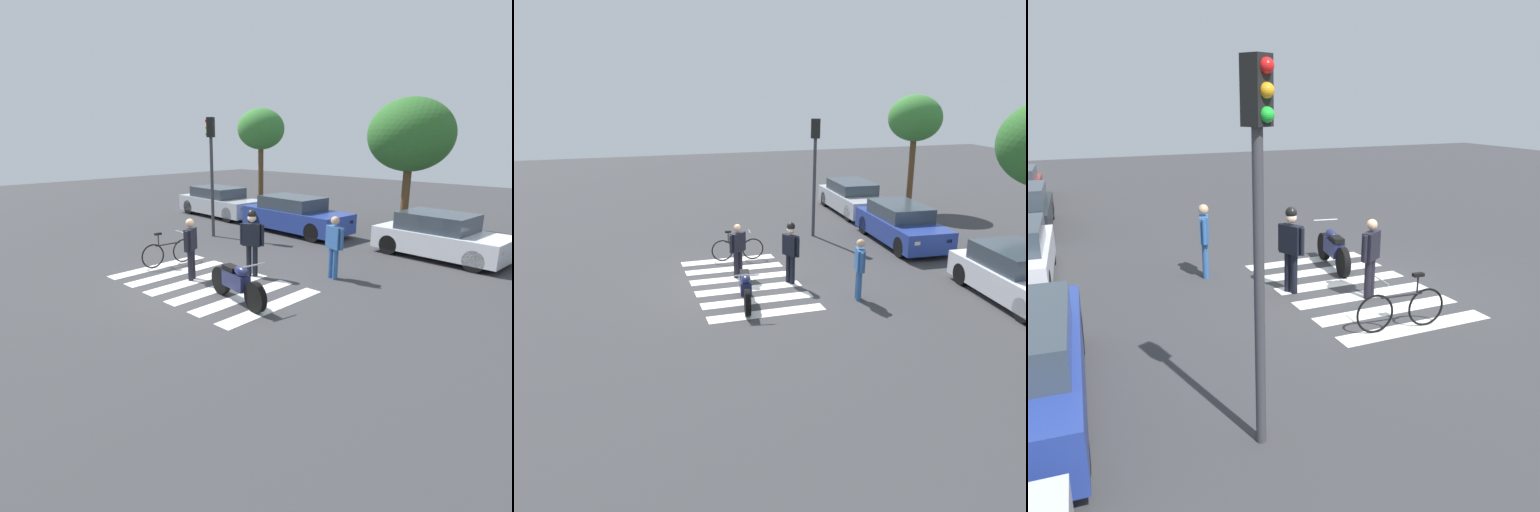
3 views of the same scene
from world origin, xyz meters
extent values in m
plane|color=#38383A|center=(0.00, 0.00, 0.00)|extent=(60.00, 60.00, 0.00)
cylinder|color=black|center=(2.20, -0.50, 0.34)|extent=(0.70, 0.26, 0.69)
cylinder|color=black|center=(0.79, -0.24, 0.34)|extent=(0.70, 0.26, 0.69)
cube|color=#1E234C|center=(1.45, -0.36, 0.52)|extent=(0.84, 0.42, 0.36)
ellipsoid|color=#1E234C|center=(1.67, -0.40, 0.79)|extent=(0.52, 0.32, 0.24)
cube|color=black|center=(1.25, -0.32, 0.76)|extent=(0.48, 0.32, 0.12)
cylinder|color=#A5A5AD|center=(2.12, -0.48, 1.04)|extent=(0.15, 0.62, 0.04)
torus|color=black|center=(-2.14, 0.82, 0.36)|extent=(0.11, 0.71, 0.71)
torus|color=black|center=(-2.24, -0.19, 0.36)|extent=(0.11, 0.71, 0.71)
cylinder|color=black|center=(-2.19, 0.31, 0.64)|extent=(0.11, 0.79, 0.04)
cylinder|color=black|center=(-2.22, 0.01, 0.81)|extent=(0.03, 0.03, 0.34)
cube|color=black|center=(-2.22, 0.01, 0.99)|extent=(0.12, 0.21, 0.06)
cylinder|color=#99999E|center=(-2.15, 0.72, 0.96)|extent=(0.46, 0.07, 0.03)
cylinder|color=black|center=(0.42, 1.32, 0.43)|extent=(0.14, 0.14, 0.85)
cylinder|color=black|center=(0.26, 1.25, 0.43)|extent=(0.14, 0.14, 0.85)
cube|color=black|center=(0.34, 1.28, 1.15)|extent=(0.54, 0.39, 0.60)
sphere|color=beige|center=(0.34, 1.28, 1.61)|extent=(0.23, 0.23, 0.23)
cylinder|color=black|center=(0.61, 1.41, 1.15)|extent=(0.09, 0.09, 0.57)
cylinder|color=black|center=(0.07, 1.16, 1.15)|extent=(0.09, 0.09, 0.57)
sphere|color=black|center=(0.34, 1.28, 1.72)|extent=(0.24, 0.24, 0.24)
cylinder|color=black|center=(-0.65, 0.02, 0.41)|extent=(0.14, 0.14, 0.81)
cylinder|color=black|center=(-0.55, -0.13, 0.41)|extent=(0.14, 0.14, 0.81)
cube|color=black|center=(-0.60, -0.06, 1.10)|extent=(0.43, 0.51, 0.58)
sphere|color=tan|center=(-0.60, -0.06, 1.54)|extent=(0.22, 0.22, 0.22)
cylinder|color=black|center=(-0.75, 0.18, 1.10)|extent=(0.09, 0.09, 0.55)
cylinder|color=black|center=(-0.44, -0.30, 1.10)|extent=(0.09, 0.09, 0.55)
cylinder|color=#2D5999|center=(1.96, 2.67, 0.42)|extent=(0.14, 0.14, 0.84)
cylinder|color=#2D5999|center=(2.14, 2.62, 0.42)|extent=(0.14, 0.14, 0.84)
cube|color=#2D5999|center=(2.05, 2.64, 1.13)|extent=(0.52, 0.32, 0.59)
sphere|color=tan|center=(2.05, 2.64, 1.58)|extent=(0.23, 0.23, 0.23)
cylinder|color=#2D5999|center=(1.77, 2.72, 1.13)|extent=(0.09, 0.09, 0.56)
cylinder|color=#2D5999|center=(2.33, 2.56, 1.13)|extent=(0.09, 0.09, 0.56)
cube|color=silver|center=(-2.25, 0.00, 0.00)|extent=(0.45, 3.09, 0.01)
cube|color=silver|center=(-1.35, 0.00, 0.00)|extent=(0.45, 3.09, 0.01)
cube|color=silver|center=(-0.45, 0.00, 0.00)|extent=(0.45, 3.09, 0.01)
cube|color=silver|center=(0.45, 0.00, 0.00)|extent=(0.45, 3.09, 0.01)
cube|color=silver|center=(1.35, 0.00, 0.00)|extent=(0.45, 3.09, 0.01)
cube|color=silver|center=(2.25, 0.00, 0.00)|extent=(0.45, 3.09, 0.01)
cylinder|color=black|center=(-5.79, 7.62, 0.34)|extent=(0.70, 0.26, 0.69)
cylinder|color=black|center=(-5.88, 6.05, 0.34)|extent=(0.70, 0.26, 0.69)
cylinder|color=black|center=(-8.85, 7.80, 0.34)|extent=(0.70, 0.26, 0.69)
cylinder|color=black|center=(-8.94, 6.23, 0.34)|extent=(0.70, 0.26, 0.69)
cube|color=#B7BAC1|center=(-7.37, 6.93, 0.54)|extent=(4.60, 2.06, 0.71)
cube|color=#333D47|center=(-7.59, 6.94, 1.14)|extent=(2.52, 1.72, 0.48)
cube|color=#F2EDCC|center=(-5.12, 7.37, 0.65)|extent=(0.09, 0.20, 0.12)
cube|color=#F2EDCC|center=(-5.19, 6.22, 0.65)|extent=(0.09, 0.20, 0.12)
cylinder|color=black|center=(-0.80, 7.18, 0.35)|extent=(0.72, 0.26, 0.71)
cylinder|color=black|center=(-0.89, 5.63, 0.35)|extent=(0.72, 0.26, 0.71)
cylinder|color=black|center=(-3.83, 7.36, 0.35)|extent=(0.72, 0.26, 0.71)
cylinder|color=black|center=(-3.92, 5.80, 0.35)|extent=(0.72, 0.26, 0.71)
cube|color=navy|center=(-2.36, 6.49, 0.56)|extent=(4.56, 2.04, 0.73)
cube|color=#333D47|center=(-2.58, 6.51, 1.18)|extent=(2.50, 1.70, 0.50)
cube|color=#F2EDCC|center=(-0.13, 6.93, 0.67)|extent=(0.09, 0.20, 0.12)
cube|color=#F2EDCC|center=(-0.20, 5.80, 0.67)|extent=(0.09, 0.20, 0.12)
cylinder|color=black|center=(4.58, 5.87, 0.32)|extent=(0.65, 0.26, 0.64)
cylinder|color=black|center=(2.00, 7.64, 0.32)|extent=(0.65, 0.26, 0.64)
cylinder|color=black|center=(1.90, 6.03, 0.32)|extent=(0.65, 0.26, 0.64)
cube|color=silver|center=(3.29, 6.76, 0.52)|extent=(4.04, 2.06, 0.69)
cube|color=#333D47|center=(3.09, 6.77, 1.13)|extent=(2.22, 1.73, 0.54)
cylinder|color=#38383D|center=(-4.23, 3.78, 1.84)|extent=(0.12, 0.12, 3.68)
cube|color=black|center=(-4.23, 3.78, 4.03)|extent=(0.32, 0.32, 0.70)
sphere|color=red|center=(-4.34, 3.72, 4.26)|extent=(0.16, 0.16, 0.16)
sphere|color=orange|center=(-4.34, 3.72, 4.03)|extent=(0.16, 0.16, 0.16)
sphere|color=green|center=(-4.34, 3.72, 3.80)|extent=(0.16, 0.16, 0.16)
cylinder|color=brown|center=(-7.50, 9.85, 1.60)|extent=(0.27, 0.27, 3.20)
ellipsoid|color=#387A33|center=(-7.50, 9.85, 4.10)|extent=(2.40, 2.40, 2.04)
camera|label=1|loc=(8.33, -6.77, 3.67)|focal=30.42mm
camera|label=2|loc=(14.33, -3.59, 5.63)|focal=37.70mm
camera|label=3|loc=(-9.46, 5.81, 3.96)|focal=37.95mm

